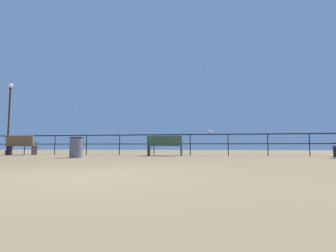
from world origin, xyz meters
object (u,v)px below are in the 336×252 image
(trash_bin, at_px, (76,147))
(bench_near_left, at_px, (165,144))
(bench_far_left, at_px, (21,144))
(seagull_on_rail, at_px, (211,132))
(lamppost_left, at_px, (9,113))

(trash_bin, bearing_deg, bench_near_left, 39.93)
(bench_far_left, relative_size, seagull_on_rail, 3.41)
(bench_near_left, height_order, seagull_on_rail, seagull_on_rail)
(seagull_on_rail, xyz_separation_m, trash_bin, (-5.03, -3.36, -0.73))
(seagull_on_rail, bearing_deg, bench_far_left, -174.60)
(bench_far_left, bearing_deg, seagull_on_rail, 5.40)
(seagull_on_rail, height_order, trash_bin, seagull_on_rail)
(bench_far_left, relative_size, trash_bin, 1.88)
(bench_near_left, bearing_deg, trash_bin, -140.07)
(bench_near_left, bearing_deg, bench_far_left, -179.98)
(bench_far_left, height_order, lamppost_left, lamppost_left)
(bench_far_left, height_order, trash_bin, bench_far_left)
(lamppost_left, bearing_deg, bench_near_left, -6.57)
(trash_bin, bearing_deg, seagull_on_rail, 33.76)
(bench_near_left, distance_m, seagull_on_rail, 2.33)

